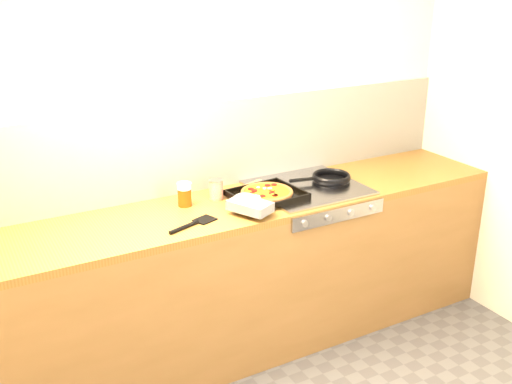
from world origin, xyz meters
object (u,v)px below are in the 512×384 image
pizza_on_tray (261,196)px  frying_pan (331,178)px  juice_glass (185,194)px  tomato_can (216,189)px

pizza_on_tray → frying_pan: 0.51m
frying_pan → juice_glass: size_ratio=3.07×
pizza_on_tray → tomato_can: (-0.18, 0.18, 0.01)m
tomato_can → juice_glass: 0.19m
pizza_on_tray → tomato_can: size_ratio=4.42×
frying_pan → tomato_can: 0.70m
pizza_on_tray → tomato_can: 0.26m
juice_glass → tomato_can: bearing=3.0°
tomato_can → frying_pan: bearing=-8.7°
pizza_on_tray → frying_pan: bearing=8.2°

